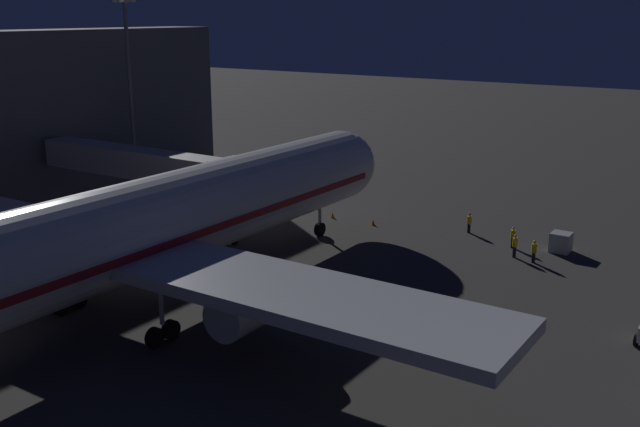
{
  "coord_description": "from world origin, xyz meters",
  "views": [
    {
      "loc": [
        -33.77,
        39.22,
        18.77
      ],
      "look_at": [
        -3.0,
        -7.19,
        3.5
      ],
      "focal_mm": 41.21,
      "sensor_mm": 36.0,
      "label": 1
    }
  ],
  "objects_px": {
    "apron_floodlight_mast": "(130,83)",
    "traffic_cone_nose_port": "(373,222)",
    "traffic_cone_nose_starboard": "(333,215)",
    "ground_crew_by_belt_loader": "(469,222)",
    "airliner_at_gate": "(100,242)",
    "baggage_container_mid_row": "(561,242)",
    "ground_crew_under_port_wing": "(515,245)",
    "ground_crew_marshaller_fwd": "(513,236)",
    "jet_bridge": "(158,167)",
    "ground_crew_near_nose_gear": "(534,250)"
  },
  "relations": [
    {
      "from": "apron_floodlight_mast",
      "to": "baggage_container_mid_row",
      "type": "height_order",
      "value": "apron_floodlight_mast"
    },
    {
      "from": "ground_crew_near_nose_gear",
      "to": "ground_crew_by_belt_loader",
      "type": "bearing_deg",
      "value": -33.19
    },
    {
      "from": "ground_crew_near_nose_gear",
      "to": "traffic_cone_nose_port",
      "type": "distance_m",
      "value": 15.72
    },
    {
      "from": "jet_bridge",
      "to": "baggage_container_mid_row",
      "type": "relative_size",
      "value": 15.4
    },
    {
      "from": "ground_crew_near_nose_gear",
      "to": "traffic_cone_nose_port",
      "type": "relative_size",
      "value": 3.26
    },
    {
      "from": "airliner_at_gate",
      "to": "ground_crew_marshaller_fwd",
      "type": "distance_m",
      "value": 33.48
    },
    {
      "from": "jet_bridge",
      "to": "apron_floodlight_mast",
      "type": "relative_size",
      "value": 1.2
    },
    {
      "from": "airliner_at_gate",
      "to": "traffic_cone_nose_starboard",
      "type": "bearing_deg",
      "value": -85.67
    },
    {
      "from": "jet_bridge",
      "to": "baggage_container_mid_row",
      "type": "distance_m",
      "value": 34.73
    },
    {
      "from": "ground_crew_under_port_wing",
      "to": "traffic_cone_nose_starboard",
      "type": "relative_size",
      "value": 3.42
    },
    {
      "from": "apron_floodlight_mast",
      "to": "ground_crew_marshaller_fwd",
      "type": "distance_m",
      "value": 42.15
    },
    {
      "from": "ground_crew_by_belt_loader",
      "to": "traffic_cone_nose_port",
      "type": "distance_m",
      "value": 8.66
    },
    {
      "from": "airliner_at_gate",
      "to": "baggage_container_mid_row",
      "type": "bearing_deg",
      "value": -121.35
    },
    {
      "from": "ground_crew_near_nose_gear",
      "to": "ground_crew_under_port_wing",
      "type": "height_order",
      "value": "ground_crew_under_port_wing"
    },
    {
      "from": "ground_crew_by_belt_loader",
      "to": "ground_crew_under_port_wing",
      "type": "xyz_separation_m",
      "value": [
        -5.64,
        4.37,
        0.05
      ]
    },
    {
      "from": "ground_crew_by_belt_loader",
      "to": "traffic_cone_nose_port",
      "type": "bearing_deg",
      "value": 17.32
    },
    {
      "from": "apron_floodlight_mast",
      "to": "traffic_cone_nose_port",
      "type": "relative_size",
      "value": 37.07
    },
    {
      "from": "ground_crew_under_port_wing",
      "to": "traffic_cone_nose_port",
      "type": "bearing_deg",
      "value": -7.41
    },
    {
      "from": "traffic_cone_nose_port",
      "to": "ground_crew_near_nose_gear",
      "type": "bearing_deg",
      "value": 171.91
    },
    {
      "from": "airliner_at_gate",
      "to": "jet_bridge",
      "type": "relative_size",
      "value": 2.5
    },
    {
      "from": "ground_crew_near_nose_gear",
      "to": "ground_crew_marshaller_fwd",
      "type": "relative_size",
      "value": 0.98
    },
    {
      "from": "jet_bridge",
      "to": "ground_crew_by_belt_loader",
      "type": "bearing_deg",
      "value": -148.79
    },
    {
      "from": "ground_crew_marshaller_fwd",
      "to": "ground_crew_under_port_wing",
      "type": "bearing_deg",
      "value": 112.47
    },
    {
      "from": "ground_crew_near_nose_gear",
      "to": "apron_floodlight_mast",
      "type": "bearing_deg",
      "value": 0.97
    },
    {
      "from": "airliner_at_gate",
      "to": "jet_bridge",
      "type": "bearing_deg",
      "value": -53.31
    },
    {
      "from": "ground_crew_by_belt_loader",
      "to": "ground_crew_near_nose_gear",
      "type": "bearing_deg",
      "value": 146.81
    },
    {
      "from": "baggage_container_mid_row",
      "to": "ground_crew_under_port_wing",
      "type": "xyz_separation_m",
      "value": [
        2.64,
        3.49,
        0.24
      ]
    },
    {
      "from": "jet_bridge",
      "to": "ground_crew_marshaller_fwd",
      "type": "bearing_deg",
      "value": -156.74
    },
    {
      "from": "ground_crew_marshaller_fwd",
      "to": "traffic_cone_nose_starboard",
      "type": "distance_m",
      "value": 17.36
    },
    {
      "from": "ground_crew_under_port_wing",
      "to": "traffic_cone_nose_port",
      "type": "xyz_separation_m",
      "value": [
        13.87,
        -1.8,
        -0.76
      ]
    },
    {
      "from": "baggage_container_mid_row",
      "to": "ground_crew_marshaller_fwd",
      "type": "distance_m",
      "value": 3.79
    },
    {
      "from": "traffic_cone_nose_port",
      "to": "ground_crew_by_belt_loader",
      "type": "bearing_deg",
      "value": -162.68
    },
    {
      "from": "apron_floodlight_mast",
      "to": "airliner_at_gate",
      "type": "bearing_deg",
      "value": 134.34
    },
    {
      "from": "jet_bridge",
      "to": "ground_crew_near_nose_gear",
      "type": "bearing_deg",
      "value": -162.97
    },
    {
      "from": "ground_crew_by_belt_loader",
      "to": "ground_crew_marshaller_fwd",
      "type": "height_order",
      "value": "ground_crew_marshaller_fwd"
    },
    {
      "from": "ground_crew_near_nose_gear",
      "to": "ground_crew_under_port_wing",
      "type": "distance_m",
      "value": 1.72
    },
    {
      "from": "apron_floodlight_mast",
      "to": "traffic_cone_nose_port",
      "type": "xyz_separation_m",
      "value": [
        -27.7,
        -2.95,
        -11.39
      ]
    },
    {
      "from": "apron_floodlight_mast",
      "to": "ground_crew_by_belt_loader",
      "type": "height_order",
      "value": "apron_floodlight_mast"
    },
    {
      "from": "airliner_at_gate",
      "to": "traffic_cone_nose_starboard",
      "type": "distance_m",
      "value": 29.62
    },
    {
      "from": "ground_crew_near_nose_gear",
      "to": "jet_bridge",
      "type": "bearing_deg",
      "value": 17.03
    },
    {
      "from": "ground_crew_near_nose_gear",
      "to": "baggage_container_mid_row",
      "type": "bearing_deg",
      "value": -104.03
    },
    {
      "from": "ground_crew_by_belt_loader",
      "to": "ground_crew_under_port_wing",
      "type": "relative_size",
      "value": 0.96
    },
    {
      "from": "traffic_cone_nose_starboard",
      "to": "ground_crew_by_belt_loader",
      "type": "bearing_deg",
      "value": -168.51
    },
    {
      "from": "jet_bridge",
      "to": "traffic_cone_nose_starboard",
      "type": "relative_size",
      "value": 44.46
    },
    {
      "from": "ground_crew_marshaller_fwd",
      "to": "ground_crew_under_port_wing",
      "type": "height_order",
      "value": "ground_crew_under_port_wing"
    },
    {
      "from": "ground_crew_under_port_wing",
      "to": "airliner_at_gate",
      "type": "bearing_deg",
      "value": 59.45
    },
    {
      "from": "ground_crew_near_nose_gear",
      "to": "ground_crew_marshaller_fwd",
      "type": "distance_m",
      "value": 3.73
    },
    {
      "from": "ground_crew_under_port_wing",
      "to": "jet_bridge",
      "type": "bearing_deg",
      "value": 18.67
    },
    {
      "from": "baggage_container_mid_row",
      "to": "ground_crew_by_belt_loader",
      "type": "xyz_separation_m",
      "value": [
        8.28,
        -0.88,
        0.19
      ]
    },
    {
      "from": "jet_bridge",
      "to": "ground_crew_by_belt_loader",
      "type": "distance_m",
      "value": 27.79
    }
  ]
}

